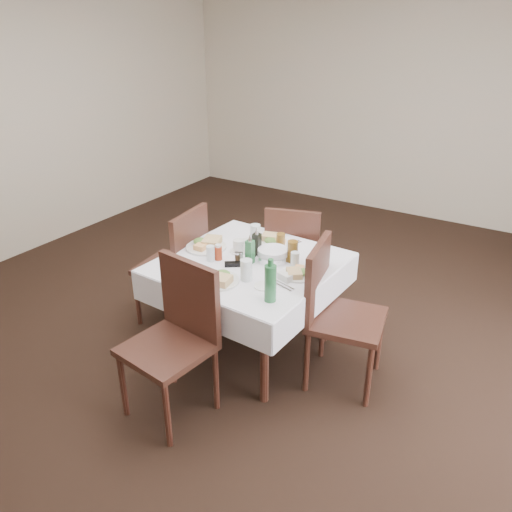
# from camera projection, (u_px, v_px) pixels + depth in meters

# --- Properties ---
(ground_plane) EXTENTS (7.00, 7.00, 0.00)m
(ground_plane) POSITION_uv_depth(u_px,v_px,m) (249.00, 335.00, 4.10)
(ground_plane) COLOR black
(room_shell) EXTENTS (6.04, 7.04, 2.80)m
(room_shell) POSITION_uv_depth(u_px,v_px,m) (248.00, 124.00, 3.36)
(room_shell) COLOR beige
(room_shell) RESTS_ON ground
(dining_table) EXTENTS (1.25, 1.25, 0.76)m
(dining_table) POSITION_uv_depth(u_px,v_px,m) (249.00, 272.00, 3.66)
(dining_table) COLOR #33130D
(dining_table) RESTS_ON ground
(chair_north) EXTENTS (0.57, 0.57, 0.96)m
(chair_north) POSITION_uv_depth(u_px,v_px,m) (294.00, 251.00, 4.28)
(chair_north) COLOR #33130D
(chair_north) RESTS_ON ground
(chair_south) EXTENTS (0.54, 0.54, 1.03)m
(chair_south) POSITION_uv_depth(u_px,v_px,m) (178.00, 330.00, 3.13)
(chair_south) COLOR #33130D
(chair_south) RESTS_ON ground
(chair_east) EXTENTS (0.57, 0.57, 1.03)m
(chair_east) POSITION_uv_depth(u_px,v_px,m) (333.00, 306.00, 3.39)
(chair_east) COLOR #33130D
(chair_east) RESTS_ON ground
(chair_west) EXTENTS (0.53, 0.53, 1.01)m
(chair_west) POSITION_uv_depth(u_px,v_px,m) (179.00, 260.00, 4.06)
(chair_west) COLOR #33130D
(chair_west) RESTS_ON ground
(meal_north) EXTENTS (0.26, 0.26, 0.06)m
(meal_north) POSITION_uv_depth(u_px,v_px,m) (273.00, 240.00, 3.91)
(meal_north) COLOR white
(meal_north) RESTS_ON dining_table
(meal_south) EXTENTS (0.29, 0.29, 0.06)m
(meal_south) POSITION_uv_depth(u_px,v_px,m) (218.00, 279.00, 3.33)
(meal_south) COLOR white
(meal_south) RESTS_ON dining_table
(meal_east) EXTENTS (0.24, 0.24, 0.05)m
(meal_east) POSITION_uv_depth(u_px,v_px,m) (298.00, 273.00, 3.41)
(meal_east) COLOR white
(meal_east) RESTS_ON dining_table
(meal_west) EXTENTS (0.31, 0.31, 0.07)m
(meal_west) POSITION_uv_depth(u_px,v_px,m) (206.00, 244.00, 3.83)
(meal_west) COLOR white
(meal_west) RESTS_ON dining_table
(side_plate_a) EXTENTS (0.16, 0.16, 0.01)m
(side_plate_a) POSITION_uv_depth(u_px,v_px,m) (250.00, 242.00, 3.92)
(side_plate_a) COLOR white
(side_plate_a) RESTS_ON dining_table
(side_plate_b) EXTENTS (0.14, 0.14, 0.01)m
(side_plate_b) POSITION_uv_depth(u_px,v_px,m) (264.00, 286.00, 3.28)
(side_plate_b) COLOR white
(side_plate_b) RESTS_ON dining_table
(water_n) EXTENTS (0.08, 0.08, 0.15)m
(water_n) POSITION_uv_depth(u_px,v_px,m) (255.00, 234.00, 3.90)
(water_n) COLOR silver
(water_n) RESTS_ON dining_table
(water_s) EXTENTS (0.08, 0.08, 0.15)m
(water_s) POSITION_uv_depth(u_px,v_px,m) (246.00, 270.00, 3.33)
(water_s) COLOR silver
(water_s) RESTS_ON dining_table
(water_e) EXTENTS (0.06, 0.06, 0.11)m
(water_e) POSITION_uv_depth(u_px,v_px,m) (295.00, 260.00, 3.52)
(water_e) COLOR silver
(water_e) RESTS_ON dining_table
(water_w) EXTENTS (0.06, 0.06, 0.11)m
(water_w) POSITION_uv_depth(u_px,v_px,m) (211.00, 253.00, 3.61)
(water_w) COLOR silver
(water_w) RESTS_ON dining_table
(iced_tea_a) EXTENTS (0.07, 0.07, 0.14)m
(iced_tea_a) POSITION_uv_depth(u_px,v_px,m) (281.00, 242.00, 3.76)
(iced_tea_a) COLOR brown
(iced_tea_a) RESTS_ON dining_table
(iced_tea_b) EXTENTS (0.08, 0.08, 0.16)m
(iced_tea_b) POSITION_uv_depth(u_px,v_px,m) (293.00, 251.00, 3.58)
(iced_tea_b) COLOR brown
(iced_tea_b) RESTS_ON dining_table
(bread_basket) EXTENTS (0.25, 0.25, 0.08)m
(bread_basket) POSITION_uv_depth(u_px,v_px,m) (273.00, 254.00, 3.63)
(bread_basket) COLOR silver
(bread_basket) RESTS_ON dining_table
(oil_cruet_dark) EXTENTS (0.05, 0.05, 0.22)m
(oil_cruet_dark) POSITION_uv_depth(u_px,v_px,m) (257.00, 244.00, 3.67)
(oil_cruet_dark) COLOR black
(oil_cruet_dark) RESTS_ON dining_table
(oil_cruet_green) EXTENTS (0.05, 0.05, 0.22)m
(oil_cruet_green) POSITION_uv_depth(u_px,v_px,m) (250.00, 251.00, 3.56)
(oil_cruet_green) COLOR #2B6D3D
(oil_cruet_green) RESTS_ON dining_table
(ketchup_bottle) EXTENTS (0.06, 0.06, 0.12)m
(ketchup_bottle) POSITION_uv_depth(u_px,v_px,m) (218.00, 253.00, 3.62)
(ketchup_bottle) COLOR #A33416
(ketchup_bottle) RESTS_ON dining_table
(salt_shaker) EXTENTS (0.03, 0.03, 0.07)m
(salt_shaker) POSITION_uv_depth(u_px,v_px,m) (241.00, 257.00, 3.60)
(salt_shaker) COLOR white
(salt_shaker) RESTS_ON dining_table
(pepper_shaker) EXTENTS (0.04, 0.04, 0.08)m
(pepper_shaker) POSITION_uv_depth(u_px,v_px,m) (237.00, 258.00, 3.58)
(pepper_shaker) COLOR #39291A
(pepper_shaker) RESTS_ON dining_table
(coffee_mug) EXTENTS (0.13, 0.13, 0.10)m
(coffee_mug) POSITION_uv_depth(u_px,v_px,m) (239.00, 246.00, 3.75)
(coffee_mug) COLOR white
(coffee_mug) RESTS_ON dining_table
(sunglasses) EXTENTS (0.14, 0.12, 0.03)m
(sunglasses) POSITION_uv_depth(u_px,v_px,m) (234.00, 264.00, 3.55)
(sunglasses) COLOR black
(sunglasses) RESTS_ON dining_table
(green_bottle) EXTENTS (0.07, 0.07, 0.29)m
(green_bottle) POSITION_uv_depth(u_px,v_px,m) (270.00, 283.00, 3.07)
(green_bottle) COLOR #2B6D3D
(green_bottle) RESTS_ON dining_table
(sugar_caddy) EXTENTS (0.11, 0.08, 0.05)m
(sugar_caddy) POSITION_uv_depth(u_px,v_px,m) (285.00, 277.00, 3.35)
(sugar_caddy) COLOR white
(sugar_caddy) RESTS_ON dining_table
(cutlery_n) EXTENTS (0.10, 0.16, 0.01)m
(cutlery_n) POSITION_uv_depth(u_px,v_px,m) (293.00, 244.00, 3.89)
(cutlery_n) COLOR silver
(cutlery_n) RESTS_ON dining_table
(cutlery_s) EXTENTS (0.08, 0.19, 0.01)m
(cutlery_s) POSITION_uv_depth(u_px,v_px,m) (210.00, 276.00, 3.41)
(cutlery_s) COLOR silver
(cutlery_s) RESTS_ON dining_table
(cutlery_e) EXTENTS (0.20, 0.10, 0.01)m
(cutlery_e) POSITION_uv_depth(u_px,v_px,m) (282.00, 285.00, 3.29)
(cutlery_e) COLOR silver
(cutlery_e) RESTS_ON dining_table
(cutlery_w) EXTENTS (0.17, 0.10, 0.01)m
(cutlery_w) POSITION_uv_depth(u_px,v_px,m) (215.00, 244.00, 3.88)
(cutlery_w) COLOR silver
(cutlery_w) RESTS_ON dining_table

